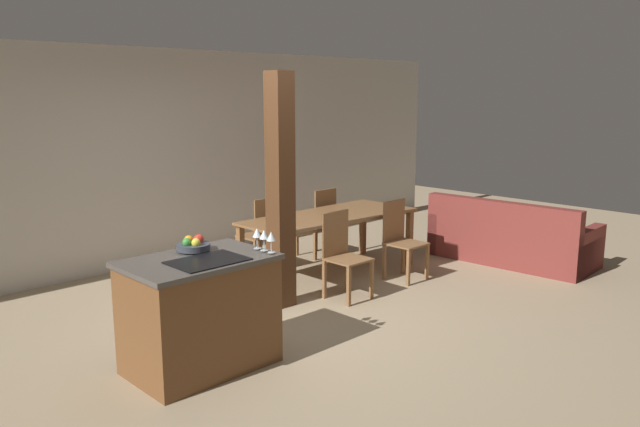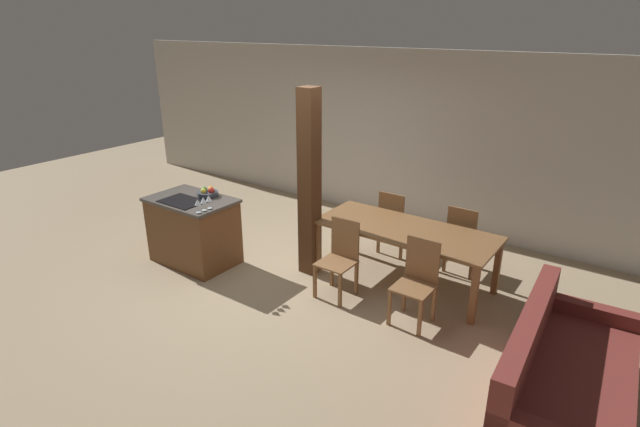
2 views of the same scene
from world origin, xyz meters
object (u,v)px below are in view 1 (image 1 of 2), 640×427
object	(u,v)px
wine_glass_far	(257,233)
couch	(511,241)
fruit_bowl	(193,245)
dining_table	(330,222)
wine_glass_middle	(264,235)
dining_chair_near_right	(401,239)
dining_chair_near_left	(343,254)
timber_post	(280,192)
kitchen_island	(200,313)
dining_chair_far_right	(320,221)
wine_glass_near	(271,237)
dining_chair_far_left	(262,233)

from	to	relation	value
wine_glass_far	couch	distance (m)	4.23
fruit_bowl	dining_table	bearing A→B (deg)	19.81
wine_glass_middle	dining_chair_near_right	xyz separation A→B (m)	(2.56, 0.63, -0.56)
dining_chair_near_left	timber_post	size ratio (longest dim) A/B	0.39
kitchen_island	dining_chair_far_right	distance (m)	3.54
dining_chair_far_right	timber_post	xyz separation A→B (m)	(-1.62, -1.10, 0.71)
fruit_bowl	wine_glass_near	world-z (taller)	wine_glass_near
dining_chair_near_right	dining_chair_far_left	bearing A→B (deg)	125.78
dining_table	dining_chair_far_right	world-z (taller)	dining_chair_far_right
kitchen_island	couch	size ratio (longest dim) A/B	0.55
kitchen_island	wine_glass_far	size ratio (longest dim) A/B	6.65
dining_chair_far_left	dining_chair_far_right	distance (m)	0.99
wine_glass_near	dining_chair_far_right	world-z (taller)	wine_glass_near
dining_chair_near_right	dining_chair_far_right	size ratio (longest dim) A/B	1.00
kitchen_island	wine_glass_near	size ratio (longest dim) A/B	6.65
kitchen_island	dining_table	size ratio (longest dim) A/B	0.52
couch	dining_chair_far_left	bearing A→B (deg)	50.30
dining_chair_far_left	wine_glass_middle	bearing A→B (deg)	51.63
wine_glass_middle	wine_glass_near	bearing A→B (deg)	-90.00
couch	kitchen_island	bearing A→B (deg)	85.21
wine_glass_near	dining_table	world-z (taller)	wine_glass_near
dining_table	dining_chair_near_right	world-z (taller)	dining_chair_near_right
dining_chair_near_right	dining_chair_far_right	distance (m)	1.37
wine_glass_middle	timber_post	size ratio (longest dim) A/B	0.07
kitchen_island	couch	distance (m)	4.66
fruit_bowl	dining_chair_far_right	world-z (taller)	fruit_bowl
dining_chair_near_left	couch	world-z (taller)	dining_chair_near_left
dining_chair_near_right	couch	bearing A→B (deg)	-18.57
wine_glass_near	wine_glass_far	xyz separation A→B (m)	(0.00, 0.18, 0.00)
wine_glass_far	dining_chair_far_right	bearing A→B (deg)	36.60
wine_glass_middle	kitchen_island	bearing A→B (deg)	156.85
dining_chair_near_left	dining_chair_near_right	bearing A→B (deg)	0.00
dining_chair_far_left	dining_table	bearing A→B (deg)	125.78
wine_glass_near	timber_post	size ratio (longest dim) A/B	0.07
wine_glass_far	dining_chair_near_left	size ratio (longest dim) A/B	0.19
fruit_bowl	wine_glass_near	size ratio (longest dim) A/B	1.60
dining_chair_far_right	timber_post	size ratio (longest dim) A/B	0.39
wine_glass_middle	dining_chair_near_right	size ratio (longest dim) A/B	0.19
kitchen_island	dining_chair_far_right	world-z (taller)	dining_chair_far_right
dining_chair_near_right	dining_chair_far_right	bearing A→B (deg)	90.00
wine_glass_middle	dining_table	world-z (taller)	wine_glass_middle
wine_glass_far	dining_chair_far_left	xyz separation A→B (m)	(1.58, 1.90, -0.56)
wine_glass_middle	dining_chair_far_right	bearing A→B (deg)	37.86
wine_glass_far	timber_post	distance (m)	1.25
wine_glass_far	dining_chair_near_left	distance (m)	1.76
fruit_bowl	dining_chair_far_left	size ratio (longest dim) A/B	0.30
dining_table	wine_glass_middle	bearing A→B (deg)	-147.70
dining_chair_far_left	timber_post	bearing A→B (deg)	60.05
dining_chair_far_left	dining_chair_near_right	bearing A→B (deg)	125.78
dining_chair_far_right	kitchen_island	bearing A→B (deg)	30.28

